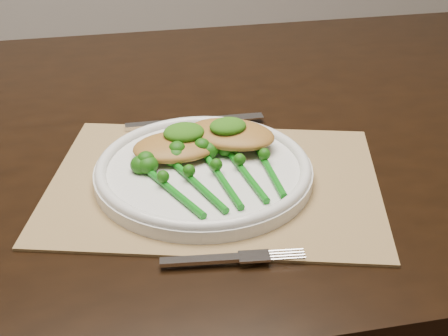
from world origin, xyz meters
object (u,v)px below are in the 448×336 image
object	(u,v)px
placemat	(214,183)
chicken_fillet_left	(177,146)
dining_table	(161,314)
dinner_plate	(204,170)
broccolini_bundle	(222,179)

from	to	relation	value
placemat	chicken_fillet_left	size ratio (longest dim) A/B	3.57
dining_table	placemat	world-z (taller)	placemat
dining_table	dinner_plate	world-z (taller)	dinner_plate
placemat	chicken_fillet_left	bearing A→B (deg)	143.71
chicken_fillet_left	dinner_plate	bearing A→B (deg)	-58.36
placemat	chicken_fillet_left	distance (m)	0.07
dinner_plate	broccolini_bundle	distance (m)	0.04
dining_table	chicken_fillet_left	xyz separation A→B (m)	(0.02, -0.12, 0.40)
broccolini_bundle	dining_table	bearing A→B (deg)	97.50
dining_table	chicken_fillet_left	world-z (taller)	chicken_fillet_left
dining_table	dinner_plate	bearing A→B (deg)	-70.90
dining_table	chicken_fillet_left	bearing A→B (deg)	-76.90
dining_table	broccolini_bundle	world-z (taller)	broccolini_bundle
dining_table	placemat	bearing A→B (deg)	-68.42
dinner_plate	dining_table	bearing A→B (deg)	104.75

